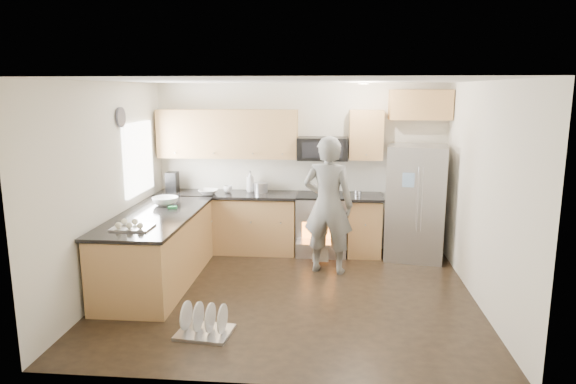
# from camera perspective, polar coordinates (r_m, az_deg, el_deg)

# --- Properties ---
(ground) EXTENTS (4.50, 4.50, 0.00)m
(ground) POSITION_cam_1_polar(r_m,az_deg,el_deg) (6.50, 0.17, -11.29)
(ground) COLOR black
(ground) RESTS_ON ground
(room_shell) EXTENTS (4.54, 4.04, 2.62)m
(room_shell) POSITION_cam_1_polar(r_m,az_deg,el_deg) (6.08, -0.16, 3.52)
(room_shell) COLOR silver
(room_shell) RESTS_ON ground
(back_cabinet_run) EXTENTS (4.45, 0.64, 2.50)m
(back_cabinet_run) POSITION_cam_1_polar(r_m,az_deg,el_deg) (7.96, -2.96, 0.17)
(back_cabinet_run) COLOR #B38747
(back_cabinet_run) RESTS_ON ground
(peninsula) EXTENTS (0.96, 2.36, 1.04)m
(peninsula) POSITION_cam_1_polar(r_m,az_deg,el_deg) (6.93, -14.30, -6.11)
(peninsula) COLOR #B38747
(peninsula) RESTS_ON ground
(stove_range) EXTENTS (0.76, 0.97, 1.79)m
(stove_range) POSITION_cam_1_polar(r_m,az_deg,el_deg) (7.89, 3.76, -2.07)
(stove_range) COLOR #B7B7BC
(stove_range) RESTS_ON ground
(refrigerator) EXTENTS (0.93, 0.78, 1.70)m
(refrigerator) POSITION_cam_1_polar(r_m,az_deg,el_deg) (7.82, 13.98, -1.18)
(refrigerator) COLOR #B7B7BC
(refrigerator) RESTS_ON ground
(person) EXTENTS (0.77, 0.58, 1.90)m
(person) POSITION_cam_1_polar(r_m,az_deg,el_deg) (7.03, 4.47, -1.45)
(person) COLOR gray
(person) RESTS_ON ground
(dish_rack) EXTENTS (0.60, 0.50, 0.34)m
(dish_rack) POSITION_cam_1_polar(r_m,az_deg,el_deg) (5.57, -9.26, -14.44)
(dish_rack) COLOR #B7B7BC
(dish_rack) RESTS_ON ground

